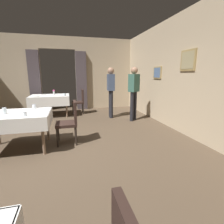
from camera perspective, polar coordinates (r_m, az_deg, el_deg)
The scene contains 16 objects.
ground at distance 3.69m, azimuth -19.13°, elevation -11.91°, with size 10.08×10.08×0.00m, color #4C3D2D.
wall_right at distance 4.40m, azimuth 26.33°, elevation 11.48°, with size 0.16×8.40×3.00m.
wall_back at distance 7.55m, azimuth -17.58°, elevation 12.13°, with size 6.40×0.27×3.00m.
dining_table_mid at distance 3.81m, azimuth -29.44°, elevation -1.68°, with size 1.25×1.00×0.75m.
dining_table_far at distance 6.56m, azimuth -20.20°, elevation 4.43°, with size 1.37×1.05×0.75m.
chair_mid_right at distance 3.79m, azimuth -14.00°, elevation -2.68°, with size 0.45×0.44×0.93m.
chair_far_right at distance 6.64m, azimuth -10.83°, elevation 3.90°, with size 0.44×0.44×0.93m.
glass_mid_a at distance 3.41m, azimuth -27.28°, elevation -0.58°, with size 0.07×0.07×0.09m, color silver.
glass_mid_b at distance 3.82m, azimuth -32.51°, elevation 0.37°, with size 0.07×0.07×0.12m, color silver.
glass_mid_c at distance 4.06m, azimuth -24.77°, elevation 1.64°, with size 0.08×0.08×0.10m, color silver.
flower_vase_far at distance 6.64m, azimuth -19.01°, elevation 6.38°, with size 0.07×0.07×0.19m.
plate_far_b at distance 6.85m, azimuth -22.18°, elevation 5.49°, with size 0.21×0.21×0.01m, color white.
plate_far_c at distance 6.35m, azimuth -24.37°, elevation 4.82°, with size 0.22×0.22×0.01m, color white.
glass_far_d at distance 6.25m, azimuth -15.71°, elevation 5.69°, with size 0.08×0.08×0.08m, color silver.
person_waiter_by_doorway at distance 5.85m, azimuth -0.40°, elevation 8.00°, with size 0.25×0.38×1.72m.
person_diner_standing_aside at distance 5.49m, azimuth 7.37°, elevation 7.60°, with size 0.42×0.39×1.72m.
Camera 1 is at (0.35, -3.36, 1.48)m, focal length 27.11 mm.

